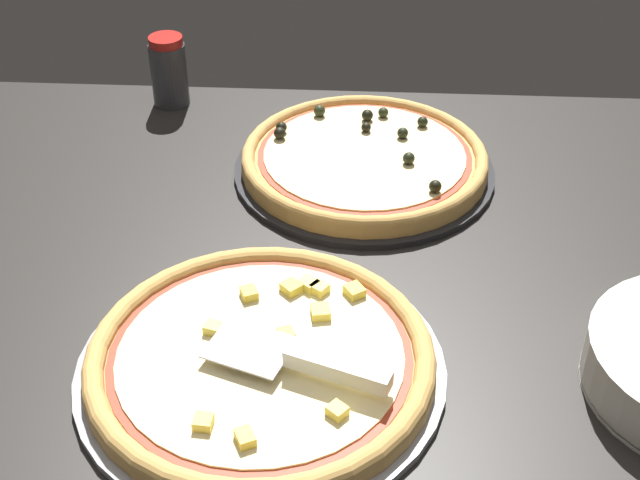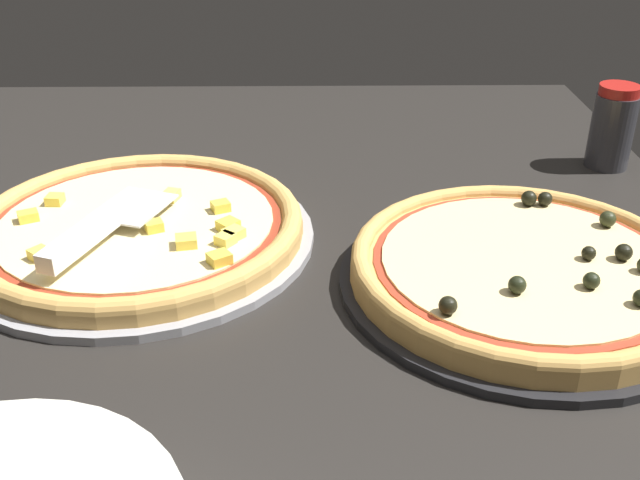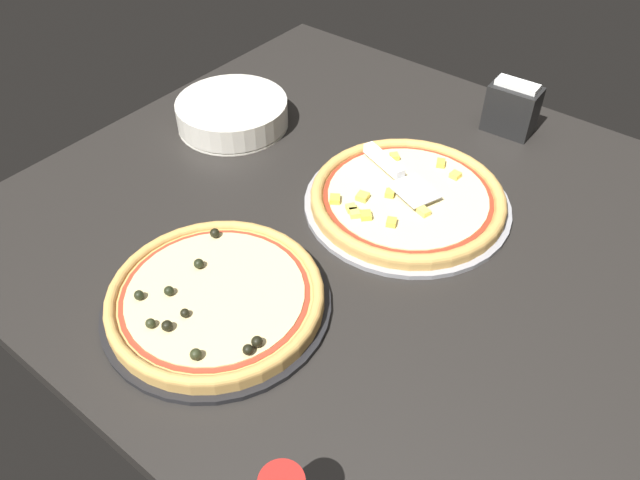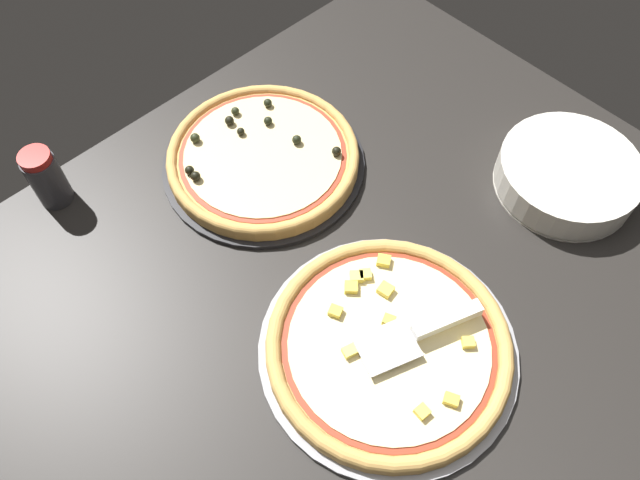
# 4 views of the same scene
# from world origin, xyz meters

# --- Properties ---
(ground_plane) EXTENTS (1.33, 1.22, 0.04)m
(ground_plane) POSITION_xyz_m (0.00, 0.00, -0.02)
(ground_plane) COLOR black
(pizza_pan_front) EXTENTS (0.41, 0.41, 0.01)m
(pizza_pan_front) POSITION_xyz_m (-0.05, -0.08, 0.01)
(pizza_pan_front) COLOR #939399
(pizza_pan_front) RESTS_ON ground_plane
(pizza_front) EXTENTS (0.39, 0.39, 0.03)m
(pizza_front) POSITION_xyz_m (-0.05, -0.08, 0.02)
(pizza_front) COLOR tan
(pizza_front) RESTS_ON pizza_pan_front
(pizza_pan_back) EXTENTS (0.39, 0.39, 0.01)m
(pizza_pan_back) POSITION_xyz_m (0.06, 0.34, 0.01)
(pizza_pan_back) COLOR black
(pizza_pan_back) RESTS_ON ground_plane
(pizza_back) EXTENTS (0.36, 0.36, 0.04)m
(pizza_back) POSITION_xyz_m (0.06, 0.35, 0.03)
(pizza_back) COLOR tan
(pizza_back) RESTS_ON pizza_pan_back
(serving_spatula) EXTENTS (0.21, 0.11, 0.02)m
(serving_spatula) POSITION_xyz_m (0.02, -0.11, 0.05)
(serving_spatula) COLOR silver
(serving_spatula) RESTS_ON pizza_front
(plate_stack) EXTENTS (0.26, 0.26, 0.06)m
(plate_stack) POSITION_xyz_m (0.44, -0.08, 0.03)
(plate_stack) COLOR silver
(plate_stack) RESTS_ON ground_plane
(napkin_holder) EXTENTS (0.11, 0.08, 0.12)m
(napkin_holder) POSITION_xyz_m (-0.08, -0.46, 0.06)
(napkin_holder) COLOR black
(napkin_holder) RESTS_ON ground_plane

